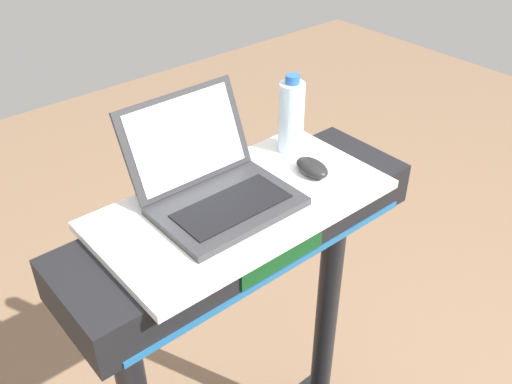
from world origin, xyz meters
The scene contains 4 objects.
desk_board centered at (0.00, 0.70, 1.20)m, with size 0.68×0.36×0.02m, color white.
laptop centered at (-0.05, 0.74, 1.25)m, with size 0.31×0.30×0.22m.
computer_mouse centered at (0.20, 0.68, 1.22)m, with size 0.06×0.10×0.03m, color black.
water_bottle centered at (0.24, 0.80, 1.30)m, with size 0.07×0.07×0.21m.
Camera 1 is at (-0.67, -0.14, 1.96)m, focal length 40.16 mm.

